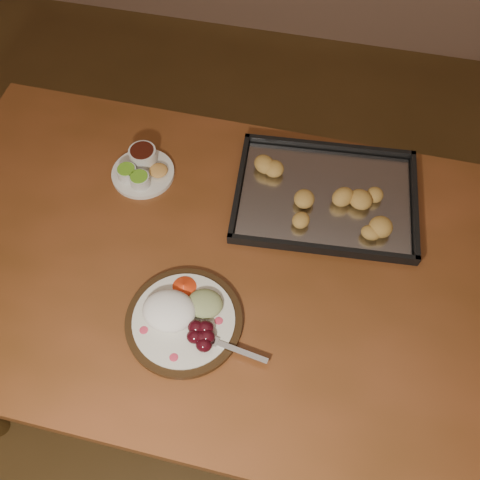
# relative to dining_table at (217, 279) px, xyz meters

# --- Properties ---
(ground) EXTENTS (4.00, 4.00, 0.00)m
(ground) POSITION_rel_dining_table_xyz_m (-0.04, -0.14, -0.65)
(ground) COLOR brown
(ground) RESTS_ON ground
(dining_table) EXTENTS (1.51, 0.92, 0.75)m
(dining_table) POSITION_rel_dining_table_xyz_m (0.00, 0.00, 0.00)
(dining_table) COLOR brown
(dining_table) RESTS_ON ground
(dinner_plate) EXTENTS (0.33, 0.26, 0.06)m
(dinner_plate) POSITION_rel_dining_table_xyz_m (-0.03, -0.16, 0.12)
(dinner_plate) COLOR black
(dinner_plate) RESTS_ON dining_table
(condiment_saucer) EXTENTS (0.16, 0.16, 0.06)m
(condiment_saucer) POSITION_rel_dining_table_xyz_m (-0.25, 0.22, 0.12)
(condiment_saucer) COLOR silver
(condiment_saucer) RESTS_ON dining_table
(baking_tray) EXTENTS (0.48, 0.37, 0.05)m
(baking_tray) POSITION_rel_dining_table_xyz_m (0.23, 0.24, 0.11)
(baking_tray) COLOR black
(baking_tray) RESTS_ON dining_table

